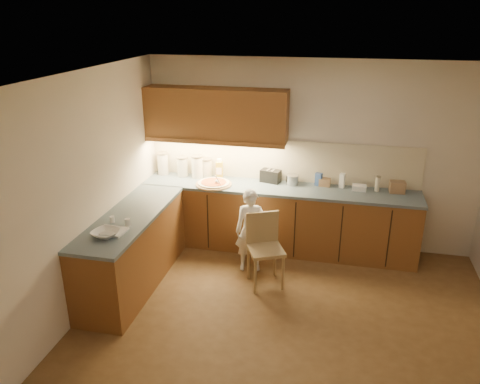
{
  "coord_description": "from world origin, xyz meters",
  "views": [
    {
      "loc": [
        0.41,
        -4.21,
        3.16
      ],
      "look_at": [
        -0.8,
        1.2,
        1.0
      ],
      "focal_mm": 35.0,
      "sensor_mm": 36.0,
      "label": 1
    }
  ],
  "objects_px": {
    "wooden_chair": "(264,244)",
    "oil_jug": "(219,170)",
    "toaster": "(271,176)",
    "pizza_on_board": "(214,183)",
    "child": "(251,231)"
  },
  "relations": [
    {
      "from": "oil_jug",
      "to": "toaster",
      "type": "height_order",
      "value": "oil_jug"
    },
    {
      "from": "child",
      "to": "wooden_chair",
      "type": "relative_size",
      "value": 1.22
    },
    {
      "from": "oil_jug",
      "to": "toaster",
      "type": "xyz_separation_m",
      "value": [
        0.73,
        0.02,
        -0.05
      ]
    },
    {
      "from": "wooden_chair",
      "to": "oil_jug",
      "type": "xyz_separation_m",
      "value": [
        -0.84,
        1.07,
        0.54
      ]
    },
    {
      "from": "toaster",
      "to": "wooden_chair",
      "type": "bearing_deg",
      "value": -70.02
    },
    {
      "from": "child",
      "to": "toaster",
      "type": "bearing_deg",
      "value": 69.84
    },
    {
      "from": "oil_jug",
      "to": "toaster",
      "type": "relative_size",
      "value": 0.97
    },
    {
      "from": "pizza_on_board",
      "to": "child",
      "type": "height_order",
      "value": "pizza_on_board"
    },
    {
      "from": "pizza_on_board",
      "to": "toaster",
      "type": "relative_size",
      "value": 1.65
    },
    {
      "from": "child",
      "to": "toaster",
      "type": "relative_size",
      "value": 3.63
    },
    {
      "from": "oil_jug",
      "to": "wooden_chair",
      "type": "bearing_deg",
      "value": -51.89
    },
    {
      "from": "wooden_chair",
      "to": "oil_jug",
      "type": "distance_m",
      "value": 1.47
    },
    {
      "from": "child",
      "to": "oil_jug",
      "type": "height_order",
      "value": "oil_jug"
    },
    {
      "from": "toaster",
      "to": "pizza_on_board",
      "type": "bearing_deg",
      "value": -144.1
    },
    {
      "from": "pizza_on_board",
      "to": "toaster",
      "type": "bearing_deg",
      "value": 21.72
    }
  ]
}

